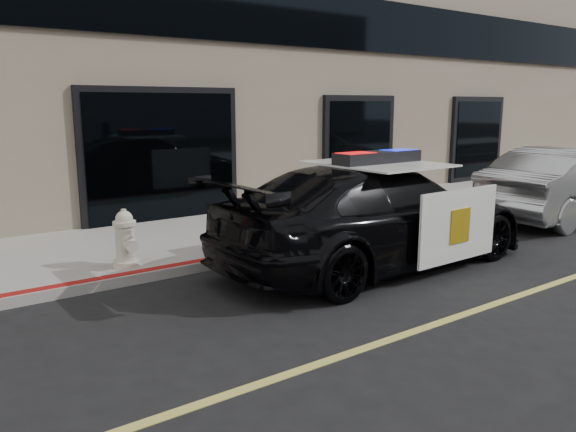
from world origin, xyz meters
TOP-DOWN VIEW (x-y plane):
  - ground at (0.00, 0.00)m, footprint 120.00×120.00m
  - sidewalk_n at (0.00, 5.25)m, footprint 60.00×3.50m
  - police_car at (0.50, 2.20)m, footprint 2.66×5.64m
  - silver_sedan at (6.51, 2.23)m, footprint 1.97×4.95m
  - fire_hydrant at (-2.92, 3.95)m, footprint 0.39×0.54m

SIDE VIEW (x-z plane):
  - ground at x=0.00m, z-range 0.00..0.00m
  - sidewalk_n at x=0.00m, z-range 0.00..0.15m
  - fire_hydrant at x=-2.92m, z-range 0.12..0.99m
  - silver_sedan at x=6.51m, z-range 0.00..1.60m
  - police_car at x=0.50m, z-range -0.09..1.73m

